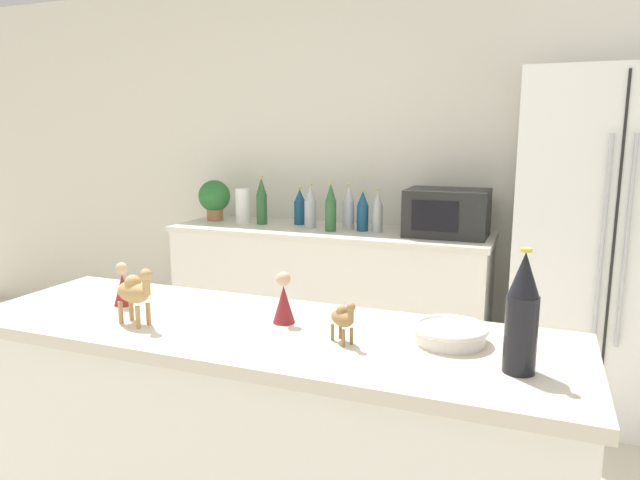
% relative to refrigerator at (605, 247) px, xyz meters
% --- Properties ---
extents(wall_back, '(8.00, 0.06, 2.55)m').
position_rel_refrigerator_xyz_m(wall_back, '(-1.20, 0.42, 0.36)').
color(wall_back, silver).
rests_on(wall_back, ground_plane).
extents(back_counter, '(2.07, 0.63, 0.90)m').
position_rel_refrigerator_xyz_m(back_counter, '(-1.60, 0.09, -0.46)').
color(back_counter, silver).
rests_on(back_counter, ground_plane).
extents(refrigerator, '(0.91, 0.77, 1.83)m').
position_rel_refrigerator_xyz_m(refrigerator, '(0.00, 0.00, 0.00)').
color(refrigerator, white).
rests_on(refrigerator, ground_plane).
extents(potted_plant, '(0.22, 0.22, 0.28)m').
position_rel_refrigerator_xyz_m(potted_plant, '(-2.48, 0.14, 0.15)').
color(potted_plant, '#9E6B47').
rests_on(potted_plant, back_counter).
extents(paper_towel_roll, '(0.11, 0.11, 0.24)m').
position_rel_refrigerator_xyz_m(paper_towel_roll, '(-2.24, 0.11, 0.11)').
color(paper_towel_roll, white).
rests_on(paper_towel_roll, back_counter).
extents(microwave, '(0.48, 0.37, 0.28)m').
position_rel_refrigerator_xyz_m(microwave, '(-0.85, 0.11, 0.13)').
color(microwave, black).
rests_on(microwave, back_counter).
extents(back_bottle_0, '(0.06, 0.06, 0.27)m').
position_rel_refrigerator_xyz_m(back_bottle_0, '(-1.28, 0.08, 0.12)').
color(back_bottle_0, '#B2B7BC').
rests_on(back_bottle_0, back_counter).
extents(back_bottle_1, '(0.08, 0.08, 0.28)m').
position_rel_refrigerator_xyz_m(back_bottle_1, '(-1.73, 0.08, 0.12)').
color(back_bottle_1, '#B2B7BC').
rests_on(back_bottle_1, back_counter).
extents(back_bottle_2, '(0.07, 0.07, 0.29)m').
position_rel_refrigerator_xyz_m(back_bottle_2, '(-1.48, 0.13, 0.13)').
color(back_bottle_2, '#B2B7BC').
rests_on(back_bottle_2, back_counter).
extents(back_bottle_3, '(0.07, 0.07, 0.26)m').
position_rel_refrigerator_xyz_m(back_bottle_3, '(-1.38, 0.09, 0.11)').
color(back_bottle_3, navy).
rests_on(back_bottle_3, back_counter).
extents(back_bottle_4, '(0.07, 0.07, 0.31)m').
position_rel_refrigerator_xyz_m(back_bottle_4, '(-1.56, 0.00, 0.14)').
color(back_bottle_4, '#2D6033').
rests_on(back_bottle_4, back_counter).
extents(back_bottle_5, '(0.08, 0.08, 0.25)m').
position_rel_refrigerator_xyz_m(back_bottle_5, '(-1.85, 0.18, 0.11)').
color(back_bottle_5, navy).
rests_on(back_bottle_5, back_counter).
extents(back_bottle_6, '(0.07, 0.07, 0.32)m').
position_rel_refrigerator_xyz_m(back_bottle_6, '(-2.09, 0.10, 0.14)').
color(back_bottle_6, '#2D6033').
rests_on(back_bottle_6, back_counter).
extents(wine_bottle, '(0.07, 0.07, 0.29)m').
position_rel_refrigerator_xyz_m(wine_bottle, '(-0.36, -2.02, 0.19)').
color(wine_bottle, black).
rests_on(wine_bottle, bar_counter).
extents(fruit_bowl, '(0.20, 0.20, 0.05)m').
position_rel_refrigerator_xyz_m(fruit_bowl, '(-0.53, -1.89, 0.08)').
color(fruit_bowl, white).
rests_on(fruit_bowl, bar_counter).
extents(camel_figurine, '(0.14, 0.09, 0.17)m').
position_rel_refrigerator_xyz_m(camel_figurine, '(-1.39, -2.07, 0.16)').
color(camel_figurine, tan).
rests_on(camel_figurine, bar_counter).
extents(camel_figurine_second, '(0.09, 0.08, 0.12)m').
position_rel_refrigerator_xyz_m(camel_figurine_second, '(-0.79, -1.99, 0.13)').
color(camel_figurine_second, olive).
rests_on(camel_figurine_second, bar_counter).
extents(wise_man_figurine_crimson, '(0.06, 0.06, 0.15)m').
position_rel_refrigerator_xyz_m(wise_man_figurine_crimson, '(-1.00, -1.90, 0.12)').
color(wise_man_figurine_crimson, maroon).
rests_on(wise_man_figurine_crimson, bar_counter).
extents(wise_man_figurine_purple, '(0.06, 0.06, 0.14)m').
position_rel_refrigerator_xyz_m(wise_man_figurine_purple, '(-1.55, -1.93, 0.12)').
color(wise_man_figurine_purple, maroon).
rests_on(wise_man_figurine_purple, bar_counter).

